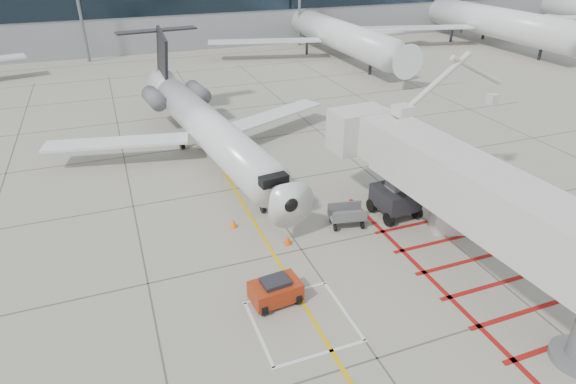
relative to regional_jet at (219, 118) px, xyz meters
name	(u,v)px	position (x,y,z in m)	size (l,w,h in m)	color
ground_plane	(334,296)	(1.53, -15.28, -3.83)	(260.00, 260.00, 0.00)	gray
regional_jet	(219,118)	(0.00, 0.00, 0.00)	(23.20, 29.25, 7.67)	white
jet_bridge	(477,205)	(8.49, -15.76, -0.08)	(8.89, 18.77, 7.51)	silver
pushback_tug	(275,290)	(-1.12, -14.65, -3.18)	(2.25, 1.41, 1.31)	#A02A0F
baggage_cart	(347,216)	(4.91, -9.92, -3.20)	(2.02, 1.27, 1.27)	#59595E
ground_power_unit	(456,213)	(10.45, -12.45, -2.81)	(2.58, 1.51, 2.05)	silver
cone_nose	(233,223)	(-1.27, -7.82, -3.56)	(0.40, 0.40, 0.56)	orange
cone_side	(288,240)	(1.05, -10.52, -3.55)	(0.41, 0.41, 0.56)	#FA500D
bg_aircraft_c	(332,13)	(22.99, 30.72, 1.73)	(33.37, 37.08, 11.12)	silver
bg_aircraft_d	(483,0)	(47.94, 30.72, 2.42)	(37.52, 41.69, 12.51)	silver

